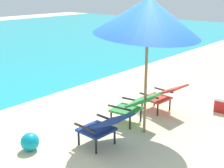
% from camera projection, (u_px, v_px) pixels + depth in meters
% --- Properties ---
extents(ground_plane, '(40.00, 40.00, 0.00)m').
position_uv_depth(ground_plane, '(18.00, 87.00, 8.35)').
color(ground_plane, beige).
extents(lounge_chair_left, '(0.58, 0.90, 0.68)m').
position_uv_depth(lounge_chair_left, '(104.00, 126.00, 5.03)').
color(lounge_chair_left, navy).
rests_on(lounge_chair_left, ground_plane).
extents(lounge_chair_center, '(0.64, 0.94, 0.68)m').
position_uv_depth(lounge_chair_center, '(134.00, 105.00, 5.92)').
color(lounge_chair_center, '#338E3D').
rests_on(lounge_chair_center, ground_plane).
extents(lounge_chair_right, '(0.61, 0.92, 0.68)m').
position_uv_depth(lounge_chair_right, '(163.00, 95.00, 6.52)').
color(lounge_chair_right, red).
rests_on(lounge_chair_right, ground_plane).
extents(beach_umbrella_center, '(1.89, 1.93, 2.49)m').
position_uv_depth(beach_umbrella_center, '(148.00, 16.00, 5.09)').
color(beach_umbrella_center, olive).
rests_on(beach_umbrella_center, ground_plane).
extents(beach_ball, '(0.30, 0.30, 0.30)m').
position_uv_depth(beach_ball, '(30.00, 142.00, 5.04)').
color(beach_ball, '#0A93AD').
rests_on(beach_ball, ground_plane).
extents(cooler_box, '(0.50, 0.37, 0.32)m').
position_uv_depth(cooler_box, '(224.00, 103.00, 6.72)').
color(cooler_box, red).
rests_on(cooler_box, ground_plane).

